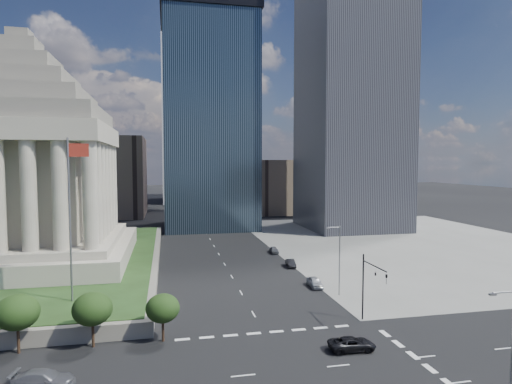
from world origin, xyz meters
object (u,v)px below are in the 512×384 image
object	(u,v)px
traffic_signal_ne	(370,281)
parked_sedan_near	(315,282)
flagpole	(71,210)
parked_sedan_mid	(291,263)
street_lamp_south	(510,349)
pickup_truck	(352,344)
suv_grey	(44,379)
war_memorial	(24,148)
parked_sedan_far	(274,250)
street_lamp_north	(338,256)

from	to	relation	value
traffic_signal_ne	parked_sedan_near	bearing A→B (deg)	93.60
flagpole	parked_sedan_mid	distance (m)	40.10
street_lamp_south	parked_sedan_near	xyz separation A→B (m)	(-1.83, 35.59, -4.93)
pickup_truck	suv_grey	size ratio (longest dim) A/B	0.93
flagpole	street_lamp_south	world-z (taller)	flagpole
war_memorial	street_lamp_south	xyz separation A→B (m)	(47.33, -54.00, -15.74)
street_lamp_south	flagpole	bearing A→B (deg)	139.53
war_memorial	parked_sedan_far	distance (m)	50.47
traffic_signal_ne	parked_sedan_mid	xyz separation A→B (m)	(-1.00, 28.79, -4.59)
traffic_signal_ne	parked_sedan_near	xyz separation A→B (m)	(-1.00, 15.89, -4.51)
street_lamp_south	parked_sedan_near	size ratio (longest dim) A/B	2.31
street_lamp_south	parked_sedan_near	distance (m)	35.97
flagpole	pickup_truck	bearing A→B (deg)	-28.81
traffic_signal_ne	pickup_truck	size ratio (longest dim) A/B	1.68
war_memorial	street_lamp_north	world-z (taller)	war_memorial
flagpole	parked_sedan_far	size ratio (longest dim) A/B	5.23
war_memorial	street_lamp_north	xyz separation A→B (m)	(47.33, -23.00, -15.74)
flagpole	parked_sedan_near	distance (m)	35.99
war_memorial	suv_grey	distance (m)	48.30
war_memorial	street_lamp_south	distance (m)	73.51
flagpole	street_lamp_north	world-z (taller)	flagpole
flagpole	street_lamp_north	xyz separation A→B (m)	(35.16, 1.00, -7.45)
street_lamp_north	parked_sedan_far	world-z (taller)	street_lamp_north
parked_sedan_far	flagpole	bearing A→B (deg)	-133.51
traffic_signal_ne	parked_sedan_far	size ratio (longest dim) A/B	2.09
war_memorial	pickup_truck	world-z (taller)	war_memorial
suv_grey	parked_sedan_mid	xyz separation A→B (m)	(32.24, 36.08, -0.09)
street_lamp_north	pickup_truck	bearing A→B (deg)	-108.33
parked_sedan_mid	suv_grey	bearing A→B (deg)	-125.81
street_lamp_north	parked_sedan_mid	bearing A→B (deg)	95.97
war_memorial	traffic_signal_ne	size ratio (longest dim) A/B	4.88
suv_grey	street_lamp_north	bearing A→B (deg)	-52.71
parked_sedan_mid	flagpole	bearing A→B (deg)	-145.01
flagpole	pickup_truck	size ratio (longest dim) A/B	4.20
pickup_truck	parked_sedan_near	world-z (taller)	parked_sedan_near
flagpole	traffic_signal_ne	bearing A→B (deg)	-16.71
war_memorial	parked_sedan_near	xyz separation A→B (m)	(45.50, -18.41, -20.66)
parked_sedan_far	street_lamp_north	bearing A→B (deg)	-82.74
traffic_signal_ne	pickup_truck	xyz separation A→B (m)	(-4.87, -5.90, -4.59)
street_lamp_south	parked_sedan_mid	bearing A→B (deg)	92.16
street_lamp_north	parked_sedan_near	size ratio (longest dim) A/B	2.31
street_lamp_north	suv_grey	size ratio (longest dim) A/B	1.95
street_lamp_north	flagpole	bearing A→B (deg)	-178.37
flagpole	traffic_signal_ne	size ratio (longest dim) A/B	2.50
war_memorial	street_lamp_south	size ratio (longest dim) A/B	3.90
street_lamp_south	parked_sedan_far	size ratio (longest dim) A/B	2.62
street_lamp_south	street_lamp_north	world-z (taller)	same
war_memorial	street_lamp_south	bearing A→B (deg)	-48.77
street_lamp_north	war_memorial	bearing A→B (deg)	154.08
street_lamp_south	suv_grey	bearing A→B (deg)	159.99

